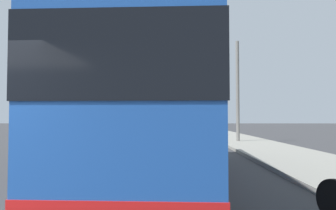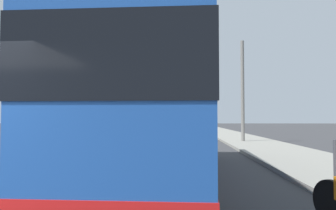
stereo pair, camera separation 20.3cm
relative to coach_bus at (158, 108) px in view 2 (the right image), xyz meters
The scene contains 8 objects.
sidewalk_curb 6.68m from the coach_bus, 54.62° to the right, with size 110.00×3.60×0.14m, color gray.
lane_divider_line 4.76m from the coach_bus, 31.63° to the left, with size 110.00×0.16×0.01m, color silver.
coach_bus is the anchor object (origin of this frame).
car_oncoming 13.55m from the coach_bus, 20.79° to the left, with size 4.50×2.08×1.47m.
car_ahead_same_lane 41.87m from the coach_bus, ahead, with size 4.30×1.95×1.49m.
car_far_distant 42.60m from the coach_bus, ahead, with size 4.21×2.03×1.40m.
car_side_street 29.60m from the coach_bus, ahead, with size 4.32×1.99×1.41m.
utility_pole 13.57m from the coach_bus, 20.25° to the right, with size 0.23×0.23×6.74m, color slate.
Camera 2 is at (-2.97, -2.96, 1.60)m, focal length 35.52 mm.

